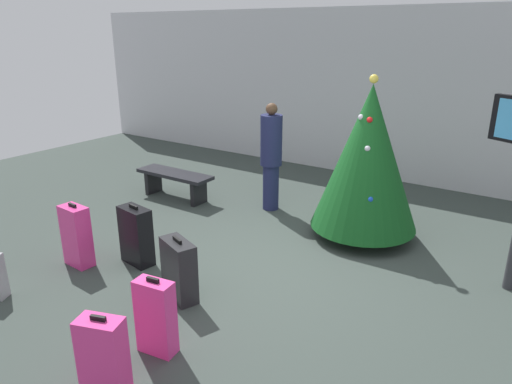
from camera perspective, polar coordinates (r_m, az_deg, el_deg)
ground_plane at (r=5.96m, az=1.60°, el=-9.48°), size 16.00×16.00×0.00m
back_wall at (r=9.54m, az=17.12°, el=11.06°), size 16.00×0.20×3.29m
holiday_tree at (r=6.65m, az=13.46°, el=4.06°), size 1.50×1.50×2.31m
waiting_bench at (r=8.39m, az=-9.89°, el=1.58°), size 1.46×0.44×0.48m
traveller_0 at (r=7.61m, az=1.86°, el=4.55°), size 0.49×0.49×1.77m
suitcase_0 at (r=5.30m, az=-9.38°, el=-9.38°), size 0.53×0.38×0.73m
suitcase_2 at (r=6.16m, az=-14.43°, el=-5.20°), size 0.49×0.29×0.80m
suitcase_3 at (r=6.33m, az=-21.06°, el=-5.03°), size 0.40×0.24×0.83m
suitcase_4 at (r=4.52m, az=-12.14°, el=-14.70°), size 0.38×0.23×0.77m
suitcase_5 at (r=4.21m, az=-18.14°, el=-18.55°), size 0.42×0.32×0.73m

